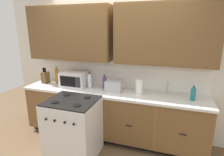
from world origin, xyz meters
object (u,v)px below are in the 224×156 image
paper_towel_roll (139,87)px  bottle_clear (90,81)px  microwave (75,79)px  bottle_violet (105,82)px  bottle_amber (57,75)px  stove_range (73,128)px  knife_block (45,77)px  toaster (114,86)px  bottle_teal (193,93)px

paper_towel_roll → bottle_clear: bottle_clear is taller
microwave → bottle_violet: size_ratio=1.83×
bottle_amber → bottle_violet: 1.02m
stove_range → bottle_amber: (-0.76, 0.75, 0.61)m
microwave → bottle_amber: 0.43m
knife_block → toaster: bearing=-3.0°
toaster → bottle_teal: bearing=0.3°
microwave → bottle_teal: microwave is taller
knife_block → bottle_violet: size_ratio=1.18×
toaster → bottle_clear: bearing=175.0°
bottle_amber → bottle_violet: (1.02, -0.02, -0.04)m
microwave → paper_towel_roll: (1.24, -0.07, -0.01)m
bottle_amber → bottle_clear: (0.75, -0.08, -0.02)m
bottle_teal → bottle_violet: (-1.48, 0.10, 0.01)m
microwave → paper_towel_roll: size_ratio=1.85×
microwave → bottle_violet: microwave is taller
stove_range → bottle_amber: 1.23m
toaster → paper_towel_roll: size_ratio=1.08×
microwave → paper_towel_roll: microwave is taller
bottle_violet → bottle_amber: bearing=179.1°
toaster → bottle_clear: (-0.47, 0.04, 0.05)m
bottle_violet → toaster: bearing=-27.2°
bottle_amber → knife_block: bearing=-169.6°
bottle_teal → toaster: bearing=-179.7°
stove_range → paper_towel_roll: (0.91, 0.62, 0.57)m
stove_range → microwave: size_ratio=1.98×
bottle_clear → bottle_violet: 0.27m
paper_towel_roll → bottle_violet: bearing=170.4°
microwave → stove_range: bearing=-64.5°
knife_block → bottle_amber: (0.24, 0.04, 0.05)m
microwave → bottle_clear: (0.32, -0.02, 0.00)m
bottle_amber → bottle_teal: 2.50m
stove_range → paper_towel_roll: size_ratio=3.65×
stove_range → knife_block: knife_block is taller
bottle_clear → toaster: bearing=-5.0°
toaster → bottle_teal: (1.27, 0.01, 0.02)m
paper_towel_roll → bottle_amber: size_ratio=0.77×
knife_block → bottle_amber: bearing=10.4°
bottle_amber → bottle_teal: bearing=-2.6°
bottle_violet → knife_block: bearing=-178.7°
bottle_amber → bottle_teal: size_ratio=1.45×
toaster → bottle_violet: 0.23m
bottle_amber → paper_towel_roll: bearing=-4.3°
microwave → bottle_amber: size_ratio=1.42×
toaster → bottle_amber: bearing=174.3°
knife_block → bottle_amber: bottle_amber is taller
microwave → toaster: 0.80m
microwave → toaster: (0.79, -0.06, -0.04)m
stove_range → bottle_teal: bearing=20.0°
stove_range → microwave: 0.96m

